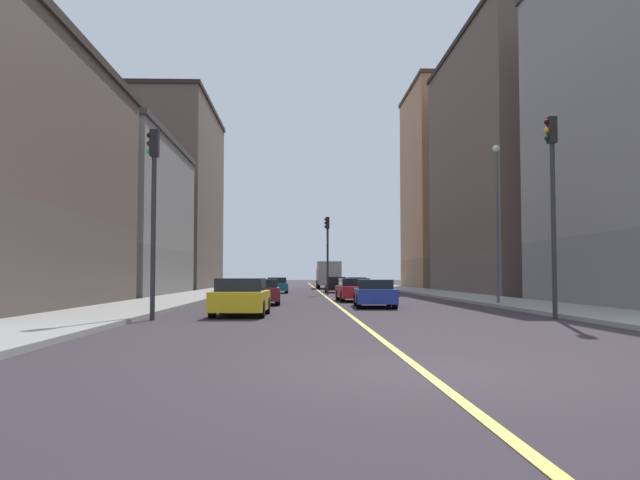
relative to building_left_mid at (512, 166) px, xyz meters
name	(u,v)px	position (x,y,z in m)	size (l,w,h in m)	color
ground_plane	(421,371)	(-15.60, -43.47, -10.46)	(400.00, 400.00, 0.00)	#342B32
sidewalk_left	(422,291)	(-6.50, 5.53, -10.38)	(3.93, 168.00, 0.15)	#9E9B93
sidewalk_right	(217,291)	(-24.70, 5.53, -10.38)	(3.93, 168.00, 0.15)	#9E9B93
lane_center_stripe	(320,292)	(-15.60, 5.53, -10.45)	(0.16, 154.00, 0.01)	#E5D14C
building_left_mid	(512,166)	(0.00, 0.00, 0.00)	(9.36, 23.52, 20.89)	brown
building_left_far	(449,188)	(0.00, 22.89, 1.20)	(9.36, 15.47, 23.29)	#8F6B4F
building_right_midblock	(112,217)	(-31.20, -4.65, -4.71)	(9.36, 19.31, 11.47)	slate
building_right_distant	(170,198)	(-31.20, 17.32, -0.73)	(9.36, 21.24, 19.43)	brown
traffic_light_left_near	(552,190)	(-8.88, -31.60, -6.06)	(0.40, 0.32, 6.89)	#2D2D2D
traffic_light_right_near	(153,197)	(-22.35, -31.60, -6.37)	(0.40, 0.32, 6.34)	#2D2D2D
traffic_light_median_far	(327,244)	(-15.28, -2.75, -6.60)	(0.40, 0.32, 5.95)	#2D2D2D
street_lamp_left_near	(497,208)	(-7.87, -21.87, -5.69)	(0.36, 0.36, 7.69)	#4C4C51
car_black	(336,285)	(-14.28, 3.49, -9.79)	(1.85, 4.39, 1.34)	black
car_blue	(375,294)	(-13.98, -22.97, -9.82)	(1.95, 4.44, 1.28)	#23389E
car_yellow	(241,297)	(-19.61, -29.35, -9.78)	(2.02, 4.17, 1.37)	gold
car_green	(357,284)	(-11.94, 9.84, -9.82)	(1.99, 4.10, 1.29)	#1E6B38
car_maroon	(262,292)	(-19.34, -19.87, -9.82)	(1.92, 4.06, 1.29)	maroon
car_red	(354,290)	(-14.33, -15.71, -9.80)	(1.92, 4.60, 1.31)	red
car_teal	(277,285)	(-19.30, 2.09, -9.82)	(1.93, 4.13, 1.30)	#196670
box_truck	(328,274)	(-14.14, 20.78, -8.87)	(2.59, 7.99, 2.97)	maroon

